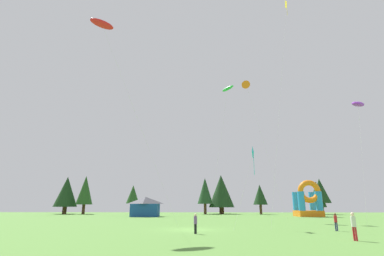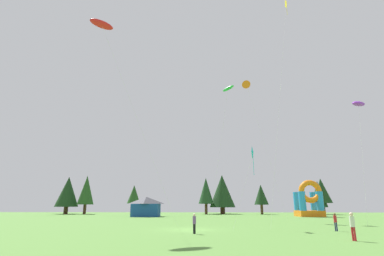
% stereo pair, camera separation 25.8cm
% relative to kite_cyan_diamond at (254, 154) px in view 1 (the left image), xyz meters
% --- Properties ---
extents(ground_plane, '(120.00, 120.00, 0.00)m').
position_rel_kite_cyan_diamond_xyz_m(ground_plane, '(-6.76, -1.19, -7.44)').
color(ground_plane, '#548438').
extents(kite_cyan_diamond, '(2.75, 1.88, 8.00)m').
position_rel_kite_cyan_diamond_xyz_m(kite_cyan_diamond, '(0.00, 0.00, 0.00)').
color(kite_cyan_diamond, '#19B7CC').
rests_on(kite_cyan_diamond, ground_plane).
extents(kite_yellow_diamond, '(4.93, 4.19, 27.67)m').
position_rel_kite_cyan_diamond_xyz_m(kite_yellow_diamond, '(5.61, 2.29, 19.22)').
color(kite_yellow_diamond, yellow).
rests_on(kite_yellow_diamond, ground_plane).
extents(kite_orange_delta, '(5.56, 2.47, 22.73)m').
position_rel_kite_cyan_diamond_xyz_m(kite_orange_delta, '(2.31, 16.28, 14.50)').
color(kite_orange_delta, orange).
rests_on(kite_orange_delta, ground_plane).
extents(kite_purple_parafoil, '(3.78, 3.65, 15.73)m').
position_rel_kite_cyan_diamond_xyz_m(kite_purple_parafoil, '(15.16, 6.63, 7.61)').
color(kite_purple_parafoil, purple).
rests_on(kite_purple_parafoil, ground_plane).
extents(kite_red_parafoil, '(10.23, 5.21, 23.24)m').
position_rel_kite_cyan_diamond_xyz_m(kite_red_parafoil, '(-16.89, -1.08, 15.08)').
color(kite_red_parafoil, red).
rests_on(kite_red_parafoil, ground_plane).
extents(kite_green_parafoil, '(4.71, 6.07, 22.70)m').
position_rel_kite_cyan_diamond_xyz_m(kite_green_parafoil, '(-0.73, 18.02, 14.73)').
color(kite_green_parafoil, green).
rests_on(kite_green_parafoil, ground_plane).
extents(person_far_side, '(0.37, 0.37, 1.55)m').
position_rel_kite_cyan_diamond_xyz_m(person_far_side, '(6.56, -2.35, -6.52)').
color(person_far_side, navy).
rests_on(person_far_side, ground_plane).
extents(person_near_camera, '(0.41, 0.41, 1.80)m').
position_rel_kite_cyan_diamond_xyz_m(person_near_camera, '(4.61, -9.53, -6.37)').
color(person_near_camera, '#B21E26').
rests_on(person_near_camera, ground_plane).
extents(person_midfield, '(0.38, 0.38, 1.58)m').
position_rel_kite_cyan_diamond_xyz_m(person_midfield, '(-6.01, -5.27, -6.51)').
color(person_midfield, black).
rests_on(person_midfield, ground_plane).
extents(inflatable_yellow_castle, '(4.63, 4.64, 6.90)m').
position_rel_kite_cyan_diamond_xyz_m(inflatable_yellow_castle, '(15.33, 29.30, -4.84)').
color(inflatable_yellow_castle, orange).
rests_on(inflatable_yellow_castle, ground_plane).
extents(festival_tent, '(5.15, 3.87, 3.73)m').
position_rel_kite_cyan_diamond_xyz_m(festival_tent, '(-16.51, 27.90, -5.58)').
color(festival_tent, '#19478C').
rests_on(festival_tent, ground_plane).
extents(tree_row_0, '(5.55, 5.55, 8.99)m').
position_rel_kite_cyan_diamond_xyz_m(tree_row_0, '(-39.13, 42.35, -2.12)').
color(tree_row_0, '#4C331E').
rests_on(tree_row_0, ground_plane).
extents(tree_row_1, '(3.92, 3.92, 9.19)m').
position_rel_kite_cyan_diamond_xyz_m(tree_row_1, '(-34.24, 41.83, -1.77)').
color(tree_row_1, '#4C331E').
rests_on(tree_row_1, ground_plane).
extents(tree_row_2, '(3.06, 3.06, 6.73)m').
position_rel_kite_cyan_diamond_xyz_m(tree_row_2, '(-21.85, 39.77, -2.90)').
color(tree_row_2, '#4C331E').
rests_on(tree_row_2, ground_plane).
extents(tree_row_3, '(3.68, 3.68, 8.67)m').
position_rel_kite_cyan_diamond_xyz_m(tree_row_3, '(-4.73, 42.72, -1.96)').
color(tree_row_3, '#4C331E').
rests_on(tree_row_3, ground_plane).
extents(tree_row_4, '(6.37, 6.37, 9.53)m').
position_rel_kite_cyan_diamond_xyz_m(tree_row_4, '(-0.64, 44.56, -1.91)').
color(tree_row_4, '#4C331E').
rests_on(tree_row_4, ground_plane).
extents(tree_row_5, '(3.41, 3.41, 6.96)m').
position_rel_kite_cyan_diamond_xyz_m(tree_row_5, '(8.57, 42.41, -2.91)').
color(tree_row_5, '#4C331E').
rests_on(tree_row_5, ground_plane).
extents(tree_row_6, '(3.76, 3.76, 7.67)m').
position_rel_kite_cyan_diamond_xyz_m(tree_row_6, '(21.92, 41.59, -2.83)').
color(tree_row_6, '#4C331E').
rests_on(tree_row_6, ground_plane).
extents(tree_row_7, '(4.47, 4.47, 8.35)m').
position_rel_kite_cyan_diamond_xyz_m(tree_row_7, '(22.95, 42.12, -2.03)').
color(tree_row_7, '#4C331E').
rests_on(tree_row_7, ground_plane).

